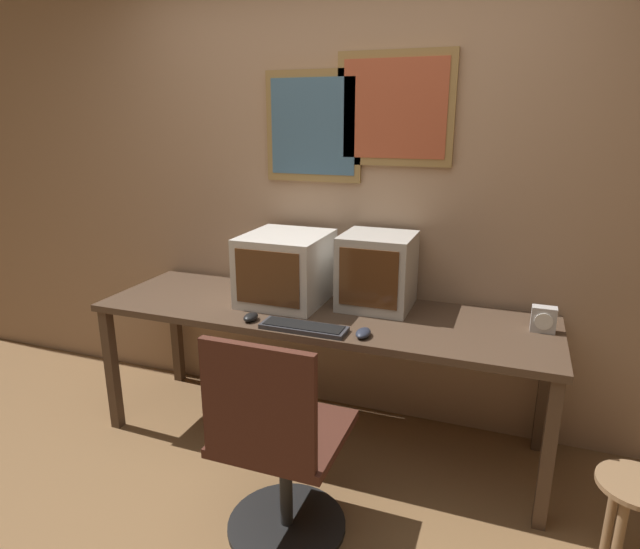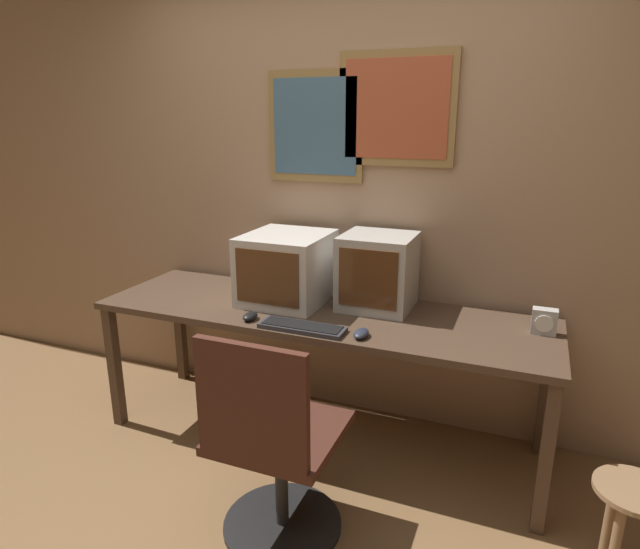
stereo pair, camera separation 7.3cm
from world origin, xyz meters
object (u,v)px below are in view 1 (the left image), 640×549
(desk_clock, at_px, (544,319))
(monitor_right, at_px, (377,271))
(mouse_near_keyboard, at_px, (363,333))
(side_stool, at_px, (634,508))
(keyboard_main, at_px, (304,327))
(office_chair, at_px, (278,454))
(monitor_left, at_px, (286,268))
(mouse_far_corner, at_px, (251,317))

(desk_clock, bearing_deg, monitor_right, 175.09)
(mouse_near_keyboard, height_order, side_stool, mouse_near_keyboard)
(keyboard_main, relative_size, office_chair, 0.44)
(monitor_right, relative_size, desk_clock, 3.21)
(desk_clock, relative_size, office_chair, 0.13)
(monitor_left, bearing_deg, desk_clock, 0.63)
(mouse_near_keyboard, height_order, desk_clock, desk_clock)
(side_stool, bearing_deg, monitor_right, 151.15)
(side_stool, bearing_deg, monitor_left, 161.28)
(monitor_left, bearing_deg, keyboard_main, -55.39)
(monitor_left, xyz_separation_m, monitor_right, (0.49, 0.09, 0.01))
(keyboard_main, bearing_deg, desk_clock, 19.47)
(monitor_left, bearing_deg, mouse_far_corner, -97.07)
(mouse_far_corner, xyz_separation_m, side_stool, (1.72, -0.22, -0.46))
(monitor_right, xyz_separation_m, mouse_far_corner, (-0.53, -0.43, -0.18))
(office_chair, relative_size, side_stool, 2.24)
(monitor_left, bearing_deg, mouse_near_keyboard, -32.53)
(monitor_left, distance_m, desk_clock, 1.32)
(keyboard_main, bearing_deg, mouse_near_keyboard, 3.64)
(monitor_left, height_order, office_chair, monitor_left)
(mouse_far_corner, relative_size, office_chair, 0.10)
(monitor_right, xyz_separation_m, side_stool, (1.19, -0.65, -0.64))
(mouse_near_keyboard, distance_m, desk_clock, 0.86)
(keyboard_main, xyz_separation_m, mouse_near_keyboard, (0.29, 0.02, 0.01))
(mouse_near_keyboard, height_order, mouse_far_corner, same)
(keyboard_main, xyz_separation_m, mouse_far_corner, (-0.29, 0.02, 0.01))
(keyboard_main, bearing_deg, monitor_left, 124.61)
(desk_clock, bearing_deg, office_chair, -138.50)
(monitor_left, xyz_separation_m, mouse_far_corner, (-0.04, -0.34, -0.17))
(monitor_left, bearing_deg, side_stool, -18.72)
(monitor_right, relative_size, mouse_near_keyboard, 3.44)
(keyboard_main, height_order, mouse_near_keyboard, mouse_near_keyboard)
(desk_clock, bearing_deg, mouse_near_keyboard, -155.24)
(keyboard_main, xyz_separation_m, desk_clock, (1.07, 0.38, 0.05))
(side_stool, bearing_deg, mouse_near_keyboard, 168.88)
(desk_clock, bearing_deg, keyboard_main, -160.53)
(mouse_far_corner, bearing_deg, monitor_left, 82.93)
(side_stool, bearing_deg, keyboard_main, 171.82)
(mouse_near_keyboard, bearing_deg, side_stool, -11.12)
(monitor_left, relative_size, mouse_far_corner, 4.74)
(office_chair, bearing_deg, mouse_near_keyboard, 68.16)
(mouse_far_corner, bearing_deg, monitor_right, 38.95)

